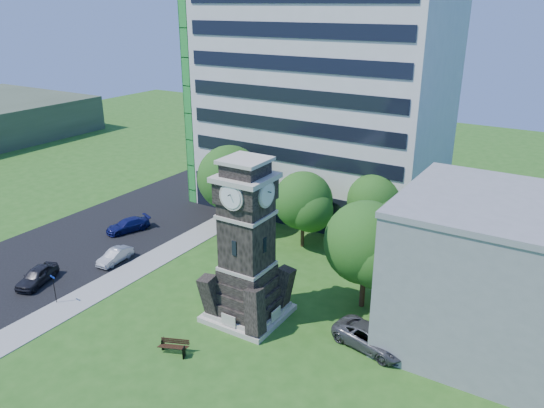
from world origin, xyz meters
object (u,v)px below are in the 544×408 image
Objects in this scene: car_street_north at (128,225)px; park_bench at (174,346)px; car_street_mid at (115,256)px; clock_tower at (247,252)px; car_street_south at (37,276)px; street_sign at (54,286)px; car_east_lot at (372,338)px.

car_street_north is 2.30× the size of park_bench.
park_bench is (13.42, -7.22, -0.07)m from car_street_mid.
clock_tower is 18.98m from car_street_south.
car_street_mid reaches higher than park_bench.
clock_tower is 15.84m from car_street_mid.
park_bench is 12.07m from street_sign.
car_street_south reaches higher than car_street_north.
park_bench is at bearing 136.16° from car_east_lot.
street_sign reaches higher than car_street_south.
street_sign is (3.93, -1.18, 0.81)m from car_street_south.
car_street_south is 2.14× the size of park_bench.
car_street_mid is at bearing 102.65° from car_east_lot.
car_street_north is 21.78m from park_bench.
car_street_south is 1.14× the size of car_street_mid.
car_street_mid is at bearing 128.79° from park_bench.
car_street_south is 1.72× the size of street_sign.
car_east_lot reaches higher than car_street_mid.
car_street_north is (-19.29, 6.49, -4.63)m from clock_tower.
car_street_mid is 24.47m from car_east_lot.
clock_tower is at bearing 52.14° from park_bench.
street_sign is (-13.72, -6.46, -3.76)m from clock_tower.
clock_tower reaches higher than car_street_south.
car_street_south is at bearing -116.80° from car_street_mid.
car_east_lot reaches higher than car_street_north.
car_street_north is at bearing 121.02° from park_bench.
clock_tower is at bearing -1.14° from car_street_south.
car_street_mid is 0.67× the size of car_east_lot.
car_east_lot reaches higher than car_street_south.
car_street_south is at bearing -60.41° from car_street_north.
car_east_lot is (24.47, 0.27, 0.16)m from car_street_mid.
car_street_mid is 15.24m from park_bench.
car_east_lot is at bearing 7.06° from clock_tower.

